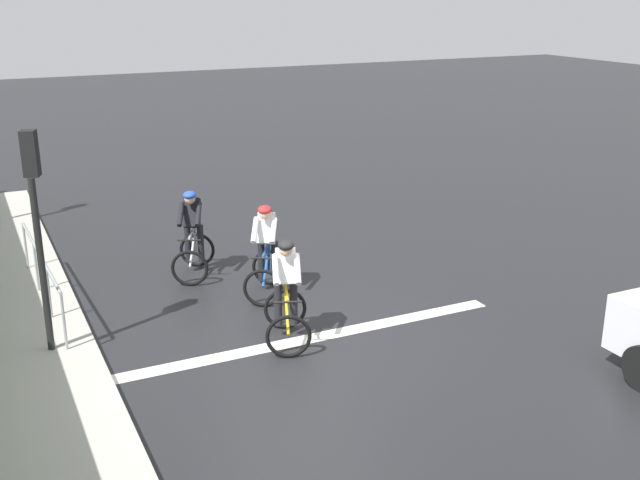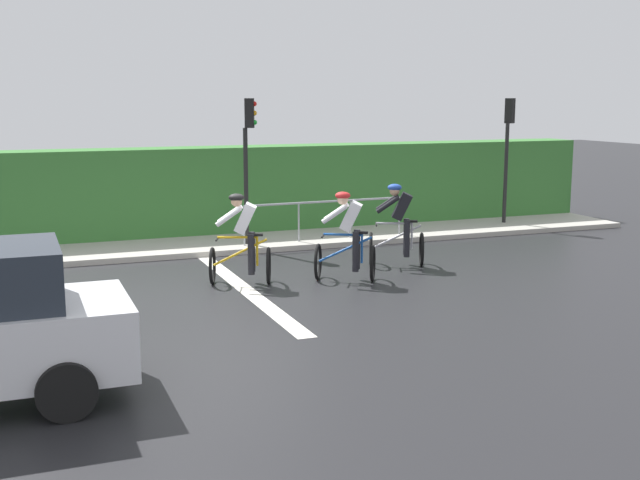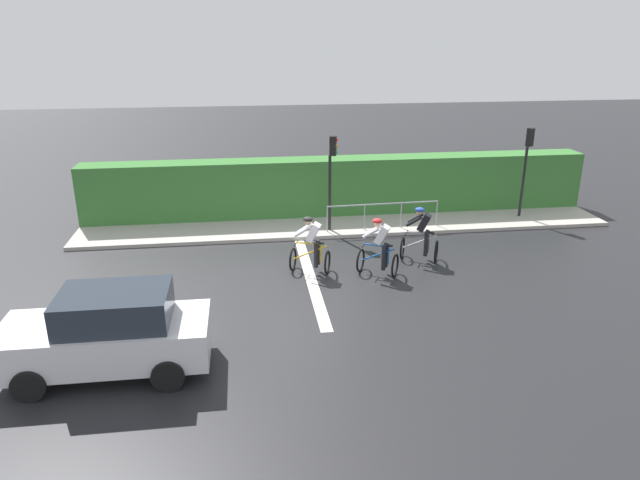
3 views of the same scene
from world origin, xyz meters
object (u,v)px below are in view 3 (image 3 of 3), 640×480
Objects in this scene: cyclist_lead at (421,235)px; traffic_light_near_crossing at (332,170)px; traffic_light_far_junction at (527,160)px; cyclist_mid at (311,246)px; pedestrian_railing_kerbside at (383,209)px; cyclist_second at (379,248)px; car_white at (108,333)px.

cyclist_lead is 3.92m from traffic_light_near_crossing.
traffic_light_far_junction is (-3.48, 4.90, 1.43)m from cyclist_lead.
cyclist_lead is at bearing 97.52° from cyclist_mid.
traffic_light_near_crossing is at bearing 161.60° from cyclist_mid.
traffic_light_far_junction is 5.63m from pedestrian_railing_kerbside.
cyclist_lead is 1.74m from cyclist_second.
cyclist_second is 0.42× the size of pedestrian_railing_kerbside.
cyclist_second is 0.50× the size of traffic_light_far_junction.
cyclist_mid is 0.50× the size of traffic_light_far_junction.
cyclist_mid is (0.45, -3.38, 0.00)m from cyclist_lead.
cyclist_lead is 0.42× the size of pedestrian_railing_kerbside.
car_white reaches higher than cyclist_second.
cyclist_lead and cyclist_second have the same top height.
traffic_light_near_crossing is 7.21m from traffic_light_far_junction.
cyclist_mid is 0.42× the size of pedestrian_railing_kerbside.
cyclist_second is at bearing -55.66° from traffic_light_far_junction.
cyclist_mid is 4.30m from pedestrian_railing_kerbside.
traffic_light_far_junction is at bearing 123.36° from car_white.
traffic_light_near_crossing reaches higher than cyclist_lead.
pedestrian_railing_kerbside is (-3.19, 2.88, 0.00)m from cyclist_mid.
traffic_light_far_junction is (-0.63, 7.18, 0.00)m from traffic_light_near_crossing.
pedestrian_railing_kerbside is at bearing -82.22° from traffic_light_far_junction.
traffic_light_near_crossing is (-3.30, 1.10, 1.43)m from cyclist_mid.
cyclist_mid is 6.54m from car_white.
cyclist_lead is 2.79m from pedestrian_railing_kerbside.
cyclist_second is 1.93m from cyclist_mid.
cyclist_second is 7.87m from traffic_light_far_junction.
car_white is at bearing -45.45° from cyclist_mid.
traffic_light_far_junction is at bearing 95.03° from traffic_light_near_crossing.
cyclist_mid is 9.27m from traffic_light_far_junction.
cyclist_mid is (-0.44, -1.88, 0.00)m from cyclist_second.
cyclist_mid is at bearing -18.40° from traffic_light_near_crossing.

